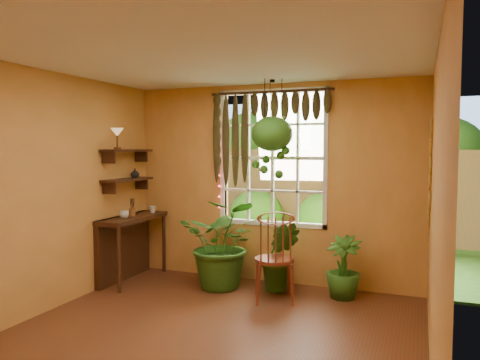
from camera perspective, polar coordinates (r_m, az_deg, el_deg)
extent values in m
plane|color=#5C2F1A|center=(4.64, -5.01, -19.43)|extent=(4.50, 4.50, 0.00)
plane|color=white|center=(4.34, -5.24, 15.34)|extent=(4.50, 4.50, 0.00)
plane|color=#D9944A|center=(6.37, 3.91, -0.46)|extent=(4.00, 0.00, 4.00)
plane|color=#D9944A|center=(5.47, -24.23, -1.53)|extent=(0.00, 4.50, 4.50)
plane|color=#D9944A|center=(3.85, 22.69, -3.69)|extent=(0.00, 4.50, 4.50)
cube|color=white|center=(6.38, 4.00, 2.69)|extent=(1.52, 0.10, 1.86)
cube|color=white|center=(6.41, 4.08, 2.70)|extent=(1.38, 0.01, 1.78)
cylinder|color=#3B2010|center=(6.32, 3.74, 10.68)|extent=(1.70, 0.04, 0.04)
cube|color=#3B2010|center=(6.63, -12.93, -4.56)|extent=(0.40, 1.20, 0.06)
cube|color=#3B2010|center=(6.79, -14.01, -7.97)|extent=(0.08, 1.18, 0.90)
cylinder|color=#3B2010|center=(6.18, -14.53, -9.36)|extent=(0.05, 0.05, 0.86)
cylinder|color=#3B2010|center=(7.08, -9.27, -7.58)|extent=(0.05, 0.05, 0.86)
cube|color=#3B2010|center=(6.61, -13.54, 0.04)|extent=(0.25, 0.90, 0.04)
cube|color=#3B2010|center=(6.60, -13.60, 3.50)|extent=(0.25, 0.90, 0.04)
cube|color=#245D1A|center=(11.38, 11.45, -5.51)|extent=(14.00, 10.00, 0.04)
cube|color=#8A6241|center=(9.50, 9.67, -1.76)|extent=(12.00, 0.10, 1.80)
plane|color=#86B0E1|center=(13.01, 12.91, 2.60)|extent=(12.00, 0.00, 12.00)
cylinder|color=brown|center=(5.72, 4.20, -9.67)|extent=(0.61, 0.61, 0.04)
torus|color=brown|center=(5.42, 4.39, -4.67)|extent=(0.43, 0.20, 0.45)
imported|color=#1F4A13|center=(6.18, -1.99, -7.68)|extent=(1.22, 1.10, 1.19)
imported|color=#1F4A13|center=(6.10, 4.89, -9.20)|extent=(0.57, 0.49, 0.91)
imported|color=#1F4A13|center=(5.94, 12.46, -10.33)|extent=(0.49, 0.49, 0.76)
ellipsoid|color=black|center=(5.97, 3.92, 4.89)|extent=(0.31, 0.31, 0.19)
ellipsoid|color=#1F4A13|center=(5.97, 3.92, 5.63)|extent=(0.52, 0.52, 0.45)
imported|color=silver|center=(6.41, -13.98, -4.12)|extent=(0.16, 0.16, 0.10)
imported|color=beige|center=(6.89, -10.61, -3.55)|extent=(0.12, 0.12, 0.10)
cylinder|color=brown|center=(6.61, -13.00, -3.86)|extent=(0.09, 0.09, 0.10)
imported|color=#B2AD99|center=(6.75, -12.68, 0.83)|extent=(0.16, 0.16, 0.13)
cylinder|color=#563118|center=(6.39, -14.72, 3.75)|extent=(0.09, 0.09, 0.03)
cylinder|color=#563118|center=(6.40, -14.73, 4.55)|extent=(0.02, 0.02, 0.17)
cone|color=slate|center=(6.40, -14.75, 5.64)|extent=(0.17, 0.17, 0.11)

